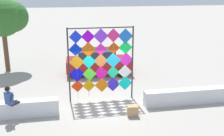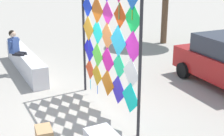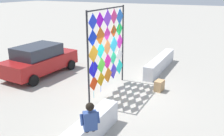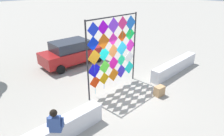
# 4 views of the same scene
# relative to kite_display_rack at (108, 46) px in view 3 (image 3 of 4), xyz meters

# --- Properties ---
(ground) EXTENTS (120.00, 120.00, 0.00)m
(ground) POSITION_rel_kite_display_rack_xyz_m (-0.13, -0.66, -2.05)
(ground) COLOR #9E998E
(plaza_ledge_right) EXTENTS (4.31, 0.51, 0.73)m
(plaza_ledge_right) POSITION_rel_kite_display_rack_xyz_m (4.00, -1.21, -1.69)
(plaza_ledge_right) COLOR silver
(plaza_ledge_right) RESTS_ON ground
(kite_display_rack) EXTENTS (3.17, 0.09, 3.64)m
(kite_display_rack) POSITION_rel_kite_display_rack_xyz_m (0.00, 0.00, 0.00)
(kite_display_rack) COLOR #232328
(kite_display_rack) RESTS_ON ground
(seated_vendor) EXTENTS (0.74, 0.74, 1.58)m
(seated_vendor) POSITION_rel_kite_display_rack_xyz_m (-4.00, -1.51, -1.12)
(seated_vendor) COLOR black
(seated_vendor) RESTS_ON ground
(parked_car) EXTENTS (4.17, 2.15, 1.58)m
(parked_car) POSITION_rel_kite_display_rack_xyz_m (0.38, 4.21, -1.25)
(parked_car) COLOR maroon
(parked_car) RESTS_ON ground
(cardboard_box_large) EXTENTS (0.51, 0.38, 0.48)m
(cardboard_box_large) POSITION_rel_kite_display_rack_xyz_m (1.05, -2.03, -1.81)
(cardboard_box_large) COLOR tan
(cardboard_box_large) RESTS_ON ground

